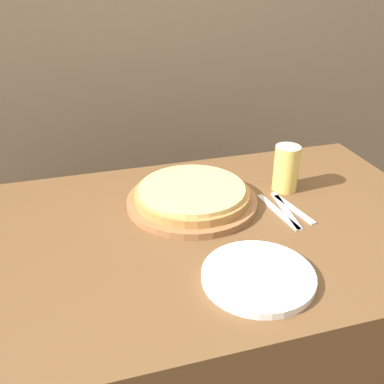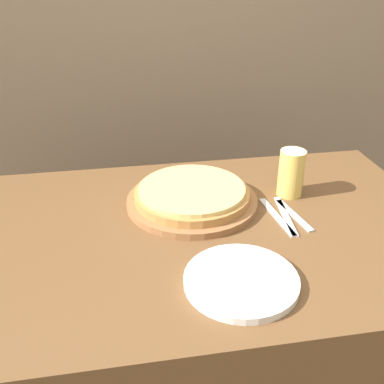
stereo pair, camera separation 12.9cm
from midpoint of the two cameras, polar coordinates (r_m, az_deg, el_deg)
name	(u,v)px [view 1 (the left image)]	position (r m, az deg, el deg)	size (l,w,h in m)	color
dining_table	(212,323)	(1.43, -0.08, -16.38)	(1.29, 0.84, 0.71)	brown
pizza_on_board	(192,196)	(1.30, -2.85, -0.64)	(0.38, 0.38, 0.06)	#99663D
beer_glass	(286,166)	(1.37, 9.28, 3.16)	(0.08, 0.08, 0.14)	#E5C65B
dinner_plate	(258,276)	(1.03, 4.80, -10.74)	(0.26, 0.26, 0.02)	white
fork	(278,212)	(1.28, 8.03, -2.57)	(0.04, 0.21, 0.00)	silver
dinner_knife	(286,210)	(1.29, 9.05, -2.40)	(0.04, 0.21, 0.00)	silver
spoon	(294,209)	(1.30, 10.06, -2.24)	(0.05, 0.18, 0.00)	silver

